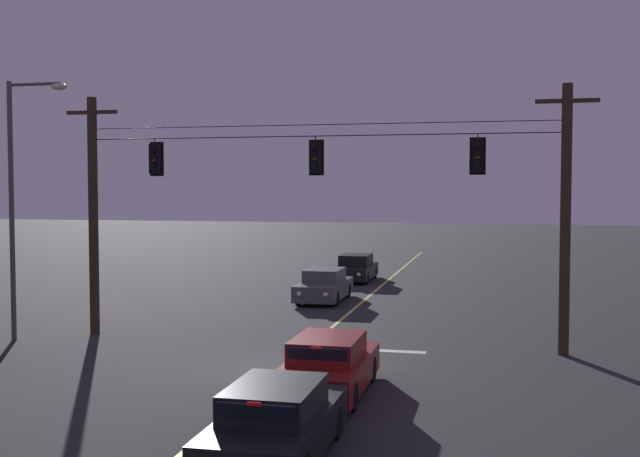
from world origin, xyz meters
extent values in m
plane|color=#28282B|center=(0.00, 0.00, 0.00)|extent=(180.00, 180.00, 0.00)
cube|color=#D1C64C|center=(0.00, 9.58, 0.00)|extent=(0.14, 60.00, 0.01)
cube|color=silver|center=(1.90, 2.98, 0.00)|extent=(3.40, 0.36, 0.01)
cylinder|color=#38281C|center=(-7.55, 3.58, 3.95)|extent=(0.32, 0.32, 7.91)
cube|color=#38281C|center=(-7.55, 3.58, 7.41)|extent=(1.80, 0.12, 0.12)
cylinder|color=slate|center=(-7.55, 3.58, 7.06)|extent=(0.12, 0.12, 0.18)
cylinder|color=#38281C|center=(7.55, 3.58, 3.95)|extent=(0.32, 0.32, 7.91)
cube|color=#38281C|center=(7.55, 3.58, 7.41)|extent=(1.80, 0.12, 0.12)
cylinder|color=slate|center=(7.55, 3.58, 7.06)|extent=(0.12, 0.12, 0.18)
cylinder|color=black|center=(0.00, 3.58, 6.51)|extent=(15.10, 0.03, 0.03)
cylinder|color=black|center=(0.00, 3.58, 6.86)|extent=(15.10, 0.02, 0.02)
cylinder|color=black|center=(-5.30, 3.58, 6.42)|extent=(0.04, 0.04, 0.18)
cube|color=black|center=(-5.30, 3.58, 5.85)|extent=(0.32, 0.26, 0.96)
cube|color=black|center=(-5.30, 3.73, 5.85)|extent=(0.48, 0.03, 1.12)
sphere|color=#380A0A|center=(-5.30, 3.42, 6.13)|extent=(0.17, 0.17, 0.17)
cylinder|color=black|center=(-5.30, 3.38, 6.18)|extent=(0.20, 0.10, 0.20)
sphere|color=orange|center=(-5.30, 3.42, 5.85)|extent=(0.17, 0.17, 0.17)
cylinder|color=black|center=(-5.30, 3.38, 5.89)|extent=(0.20, 0.10, 0.20)
sphere|color=black|center=(-5.30, 3.42, 5.56)|extent=(0.17, 0.17, 0.17)
cylinder|color=black|center=(-5.30, 3.38, 5.60)|extent=(0.20, 0.10, 0.20)
cylinder|color=black|center=(0.08, 3.58, 6.42)|extent=(0.04, 0.04, 0.18)
cube|color=black|center=(0.08, 3.58, 5.85)|extent=(0.32, 0.26, 0.96)
cube|color=black|center=(0.08, 3.73, 5.85)|extent=(0.48, 0.03, 1.12)
sphere|color=#380A0A|center=(0.08, 3.42, 6.13)|extent=(0.17, 0.17, 0.17)
cylinder|color=black|center=(0.08, 3.38, 6.18)|extent=(0.20, 0.10, 0.20)
sphere|color=orange|center=(0.08, 3.42, 5.85)|extent=(0.17, 0.17, 0.17)
cylinder|color=black|center=(0.08, 3.38, 5.89)|extent=(0.20, 0.10, 0.20)
sphere|color=black|center=(0.08, 3.42, 5.56)|extent=(0.17, 0.17, 0.17)
cylinder|color=black|center=(0.08, 3.38, 5.60)|extent=(0.20, 0.10, 0.20)
cylinder|color=black|center=(5.03, 3.58, 6.42)|extent=(0.04, 0.04, 0.18)
cube|color=black|center=(5.03, 3.58, 5.85)|extent=(0.32, 0.26, 0.96)
cube|color=black|center=(5.03, 3.73, 5.85)|extent=(0.48, 0.03, 1.12)
sphere|color=#380A0A|center=(5.03, 3.42, 6.13)|extent=(0.17, 0.17, 0.17)
cylinder|color=black|center=(5.03, 3.38, 6.18)|extent=(0.20, 0.10, 0.20)
sphere|color=orange|center=(5.03, 3.42, 5.85)|extent=(0.17, 0.17, 0.17)
cylinder|color=black|center=(5.03, 3.38, 5.89)|extent=(0.20, 0.10, 0.20)
sphere|color=black|center=(5.03, 3.42, 5.56)|extent=(0.17, 0.17, 0.17)
cylinder|color=black|center=(5.03, 3.38, 5.60)|extent=(0.20, 0.10, 0.20)
cube|color=maroon|center=(1.74, -2.12, 0.51)|extent=(1.80, 4.30, 0.68)
cube|color=maroon|center=(1.74, -2.24, 1.12)|extent=(1.51, 2.15, 0.54)
cube|color=black|center=(1.74, -1.30, 1.12)|extent=(1.40, 0.21, 0.48)
cube|color=black|center=(1.74, -3.30, 1.12)|extent=(1.37, 0.18, 0.46)
cylinder|color=black|center=(0.95, -0.79, 0.32)|extent=(0.22, 0.64, 0.64)
cylinder|color=black|center=(2.54, -0.79, 0.32)|extent=(0.22, 0.64, 0.64)
cylinder|color=black|center=(0.95, -3.45, 0.32)|extent=(0.22, 0.64, 0.64)
cylinder|color=black|center=(2.54, -3.45, 0.32)|extent=(0.22, 0.64, 0.64)
cube|color=red|center=(1.10, -4.29, 0.61)|extent=(0.28, 0.03, 0.18)
cube|color=red|center=(2.39, -4.29, 0.61)|extent=(0.28, 0.03, 0.18)
cube|color=red|center=(1.74, -3.41, 1.35)|extent=(0.24, 0.04, 0.06)
cube|color=#4C4C51|center=(-1.69, 12.73, 0.51)|extent=(1.80, 4.30, 0.68)
cube|color=#4C4C51|center=(-1.69, 12.85, 1.12)|extent=(1.51, 2.15, 0.54)
cube|color=black|center=(-1.69, 11.91, 1.12)|extent=(1.40, 0.21, 0.48)
cube|color=black|center=(-1.69, 13.91, 1.12)|extent=(1.37, 0.18, 0.46)
cylinder|color=black|center=(-0.90, 11.40, 0.32)|extent=(0.22, 0.64, 0.64)
cylinder|color=black|center=(-2.48, 11.40, 0.32)|extent=(0.22, 0.64, 0.64)
cylinder|color=black|center=(-0.90, 14.06, 0.32)|extent=(0.22, 0.64, 0.64)
cylinder|color=black|center=(-2.48, 14.06, 0.32)|extent=(0.22, 0.64, 0.64)
sphere|color=white|center=(-1.13, 10.56, 0.57)|extent=(0.20, 0.20, 0.20)
sphere|color=white|center=(-2.25, 10.56, 0.57)|extent=(0.20, 0.20, 0.20)
cube|color=black|center=(-1.67, 20.34, 0.51)|extent=(1.80, 4.30, 0.68)
cube|color=black|center=(-1.67, 20.46, 1.12)|extent=(1.51, 2.15, 0.54)
cube|color=black|center=(-1.67, 19.53, 1.12)|extent=(1.40, 0.21, 0.48)
cube|color=black|center=(-1.67, 21.53, 1.12)|extent=(1.37, 0.18, 0.46)
cylinder|color=black|center=(-0.87, 19.01, 0.32)|extent=(0.22, 0.64, 0.64)
cylinder|color=black|center=(-2.46, 19.01, 0.32)|extent=(0.22, 0.64, 0.64)
cylinder|color=black|center=(-0.87, 21.68, 0.32)|extent=(0.22, 0.64, 0.64)
cylinder|color=black|center=(-2.46, 21.68, 0.32)|extent=(0.22, 0.64, 0.64)
sphere|color=white|center=(-1.11, 18.17, 0.57)|extent=(0.20, 0.20, 0.20)
sphere|color=white|center=(-2.22, 18.17, 0.57)|extent=(0.20, 0.20, 0.20)
cube|color=black|center=(1.76, -6.68, 0.51)|extent=(1.80, 4.30, 0.68)
cube|color=black|center=(1.76, -6.80, 1.12)|extent=(1.51, 2.15, 0.54)
cube|color=black|center=(1.76, -5.86, 1.12)|extent=(1.40, 0.21, 0.48)
cube|color=black|center=(1.76, -7.86, 1.12)|extent=(1.37, 0.18, 0.46)
cylinder|color=black|center=(0.97, -5.35, 0.32)|extent=(0.22, 0.64, 0.64)
cylinder|color=black|center=(2.56, -5.35, 0.32)|extent=(0.22, 0.64, 0.64)
cube|color=red|center=(1.76, -7.97, 1.35)|extent=(0.24, 0.04, 0.06)
cylinder|color=#4C4F54|center=(-9.48, 1.92, 4.13)|extent=(0.16, 0.16, 8.27)
cylinder|color=#4C4F54|center=(-8.58, 1.92, 8.15)|extent=(1.80, 0.10, 0.10)
ellipsoid|color=beige|center=(-7.73, 1.92, 8.05)|extent=(0.56, 0.30, 0.22)
camera|label=1|loc=(5.59, -19.88, 4.86)|focal=43.41mm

